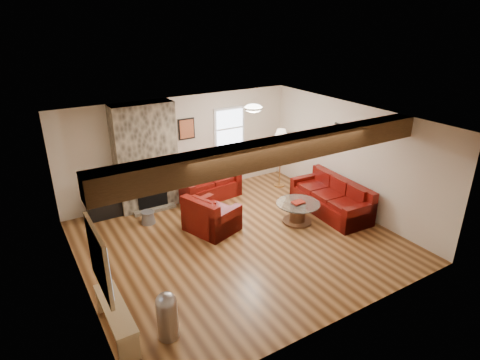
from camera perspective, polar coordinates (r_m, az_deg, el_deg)
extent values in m
plane|color=#553116|center=(8.30, -0.16, -8.64)|extent=(8.00, 8.00, 0.00)
plane|color=white|center=(7.32, -0.18, 8.32)|extent=(8.00, 8.00, 0.00)
plane|color=beige|center=(10.03, -8.34, 4.65)|extent=(8.00, 0.00, 8.00)
plane|color=beige|center=(5.82, 14.19, -9.92)|extent=(8.00, 0.00, 8.00)
plane|color=beige|center=(6.83, -22.37, -5.84)|extent=(0.00, 7.50, 7.50)
plane|color=beige|center=(9.52, 15.51, 3.05)|extent=(0.00, 7.50, 7.50)
cube|color=#362310|center=(6.38, 5.65, 4.24)|extent=(6.00, 0.36, 0.38)
cube|color=#39342C|center=(9.48, -13.28, 3.21)|extent=(1.40, 0.50, 2.50)
cube|color=black|center=(9.55, -12.36, -1.74)|extent=(0.70, 0.06, 0.90)
cube|color=#39342C|center=(9.68, -12.06, -4.05)|extent=(1.00, 0.25, 0.08)
cylinder|color=#4C2B18|center=(9.07, 8.11, -5.80)|extent=(0.64, 0.64, 0.04)
cylinder|color=#4C2B18|center=(8.98, 8.17, -4.73)|extent=(0.34, 0.34, 0.43)
cylinder|color=silver|center=(8.88, 8.26, -3.32)|extent=(0.96, 0.96, 0.02)
cube|color=maroon|center=(8.86, 8.27, -3.17)|extent=(0.27, 0.19, 0.03)
cube|color=black|center=(9.67, -17.85, -3.25)|extent=(1.06, 0.42, 0.53)
imported|color=black|center=(9.47, -18.21, -0.56)|extent=(0.80, 0.10, 0.46)
cylinder|color=tan|center=(10.87, 5.58, -0.73)|extent=(0.28, 0.28, 0.03)
cylinder|color=tan|center=(10.61, 5.72, 2.69)|extent=(0.03, 0.03, 1.41)
cone|color=#FFE8C1|center=(10.39, 5.88, 6.45)|extent=(0.40, 0.40, 0.28)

